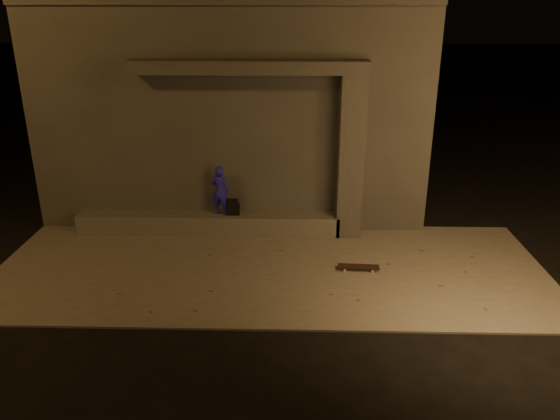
{
  "coord_description": "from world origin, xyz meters",
  "views": [
    {
      "loc": [
        0.46,
        -7.82,
        5.12
      ],
      "look_at": [
        0.2,
        2.0,
        1.29
      ],
      "focal_mm": 35.0,
      "sensor_mm": 36.0,
      "label": 1
    }
  ],
  "objects_px": {
    "column": "(351,158)",
    "backpack": "(233,208)",
    "skateboarder": "(220,191)",
    "skateboard": "(359,267)"
  },
  "relations": [
    {
      "from": "column",
      "to": "backpack",
      "type": "bearing_deg",
      "value": -180.0
    },
    {
      "from": "skateboarder",
      "to": "skateboard",
      "type": "distance_m",
      "value": 3.61
    },
    {
      "from": "column",
      "to": "skateboard",
      "type": "xyz_separation_m",
      "value": [
        0.06,
        -1.82,
        -1.73
      ]
    },
    {
      "from": "skateboarder",
      "to": "column",
      "type": "bearing_deg",
      "value": -164.79
    },
    {
      "from": "column",
      "to": "skateboarder",
      "type": "height_order",
      "value": "column"
    },
    {
      "from": "backpack",
      "to": "skateboard",
      "type": "relative_size",
      "value": 0.49
    },
    {
      "from": "skateboarder",
      "to": "backpack",
      "type": "xyz_separation_m",
      "value": [
        0.28,
        -0.0,
        -0.43
      ]
    },
    {
      "from": "column",
      "to": "backpack",
      "type": "distance_m",
      "value": 2.89
    },
    {
      "from": "skateboarder",
      "to": "backpack",
      "type": "distance_m",
      "value": 0.51
    },
    {
      "from": "column",
      "to": "backpack",
      "type": "height_order",
      "value": "column"
    }
  ]
}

